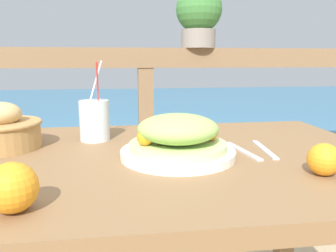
{
  "coord_description": "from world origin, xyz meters",
  "views": [
    {
      "loc": [
        -0.1,
        -0.81,
        1.0
      ],
      "look_at": [
        0.02,
        0.07,
        0.82
      ],
      "focal_mm": 35.0,
      "sensor_mm": 36.0,
      "label": 1
    }
  ],
  "objects_px": {
    "drink_glass": "(95,120)",
    "bread_basket": "(2,130)",
    "potted_plant": "(199,15)",
    "salad_plate": "(178,139)"
  },
  "relations": [
    {
      "from": "salad_plate",
      "to": "potted_plant",
      "type": "distance_m",
      "value": 0.89
    },
    {
      "from": "drink_glass",
      "to": "bread_basket",
      "type": "distance_m",
      "value": 0.25
    },
    {
      "from": "drink_glass",
      "to": "potted_plant",
      "type": "xyz_separation_m",
      "value": [
        0.44,
        0.56,
        0.38
      ]
    },
    {
      "from": "drink_glass",
      "to": "bread_basket",
      "type": "height_order",
      "value": "drink_glass"
    },
    {
      "from": "salad_plate",
      "to": "drink_glass",
      "type": "distance_m",
      "value": 0.31
    },
    {
      "from": "potted_plant",
      "to": "drink_glass",
      "type": "bearing_deg",
      "value": -128.53
    },
    {
      "from": "salad_plate",
      "to": "bread_basket",
      "type": "distance_m",
      "value": 0.49
    },
    {
      "from": "drink_glass",
      "to": "potted_plant",
      "type": "bearing_deg",
      "value": 51.47
    },
    {
      "from": "drink_glass",
      "to": "bread_basket",
      "type": "bearing_deg",
      "value": -164.85
    },
    {
      "from": "salad_plate",
      "to": "drink_glass",
      "type": "xyz_separation_m",
      "value": [
        -0.22,
        0.21,
        0.01
      ]
    }
  ]
}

